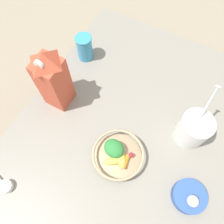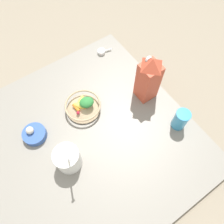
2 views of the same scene
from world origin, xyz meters
The scene contains 8 objects.
ground_plane centered at (0.00, 0.00, 0.00)m, with size 6.00×6.00×0.00m, color gray.
countertop centered at (0.00, 0.00, 0.02)m, with size 1.08×1.08×0.03m.
fruit_bowl centered at (-0.10, -0.15, 0.07)m, with size 0.19×0.19×0.09m.
milk_carton centered at (-0.43, -0.04, 0.18)m, with size 0.10×0.10×0.29m.
yogurt_tub centered at (0.11, 0.06, 0.10)m, with size 0.12×0.14×0.26m.
drinking_cup centered at (-0.45, 0.21, 0.10)m, with size 0.08×0.08×0.12m.
measuring_scoop centered at (-0.40, -0.44, 0.04)m, with size 0.09×0.05×0.02m.
garlic_bowl centered at (0.19, -0.16, 0.05)m, with size 0.12×0.12×0.07m.
Camera 2 is at (0.10, 0.41, 1.08)m, focal length 35.00 mm.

